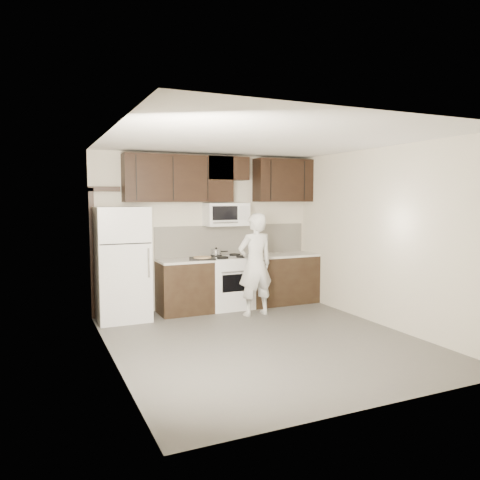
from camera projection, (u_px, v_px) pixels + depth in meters
floor at (264, 340)px, 6.37m from camera, size 4.50×4.50×0.00m
back_wall at (207, 231)px, 8.29m from camera, size 4.00×0.00×4.00m
ceiling at (265, 140)px, 6.13m from camera, size 4.50×4.50×0.00m
counter_run at (245, 281)px, 8.34m from camera, size 2.95×0.64×0.91m
stove at (229, 282)px, 8.21m from camera, size 0.76×0.66×0.94m
backsplash at (233, 240)px, 8.50m from camera, size 2.90×0.02×0.54m
upper_cabinets at (221, 178)px, 8.14m from camera, size 3.48×0.35×0.78m
microwave at (226, 214)px, 8.21m from camera, size 0.76×0.42×0.40m
refrigerator at (122, 264)px, 7.37m from camera, size 0.80×0.76×1.80m
door_trim at (95, 241)px, 7.48m from camera, size 0.50×0.08×2.12m
saucepan at (216, 253)px, 8.23m from camera, size 0.30×0.17×0.16m
baking_tray at (203, 259)px, 7.84m from camera, size 0.52×0.45×0.02m
pizza at (203, 257)px, 7.84m from camera, size 0.38×0.38×0.02m
person at (255, 264)px, 7.68m from camera, size 0.64×0.44×1.70m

